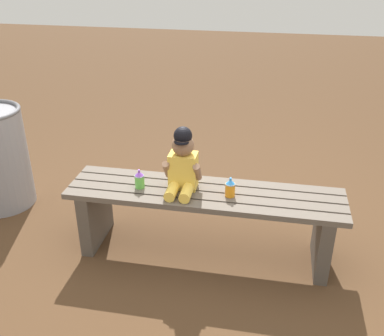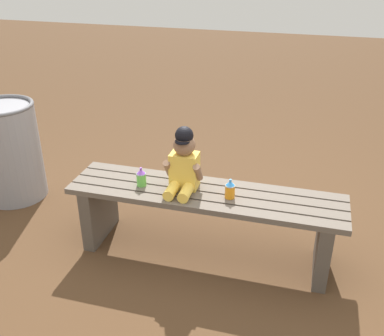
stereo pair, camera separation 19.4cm
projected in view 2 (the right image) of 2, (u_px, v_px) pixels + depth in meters
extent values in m
plane|color=#4C331E|center=(204.00, 252.00, 2.97)|extent=(16.00, 16.00, 0.00)
cube|color=#60564C|center=(199.00, 207.00, 2.63)|extent=(1.72, 0.09, 0.04)
cube|color=#60564C|center=(203.00, 198.00, 2.72)|extent=(1.72, 0.09, 0.04)
cube|color=#60564C|center=(207.00, 190.00, 2.81)|extent=(1.72, 0.09, 0.04)
cube|color=#60564C|center=(211.00, 183.00, 2.90)|extent=(1.72, 0.09, 0.04)
cube|color=#524941|center=(100.00, 209.00, 3.05)|extent=(0.08, 0.40, 0.42)
cube|color=#524941|center=(323.00, 244.00, 2.70)|extent=(0.08, 0.40, 0.42)
cube|color=#F2C64C|center=(184.00, 170.00, 2.77)|extent=(0.17, 0.12, 0.23)
sphere|color=#8C664C|center=(184.00, 145.00, 2.69)|extent=(0.14, 0.14, 0.14)
cylinder|color=black|center=(182.00, 142.00, 2.64)|extent=(0.09, 0.09, 0.01)
sphere|color=black|center=(184.00, 135.00, 2.66)|extent=(0.11, 0.11, 0.11)
cylinder|color=#FED050|center=(172.00, 190.00, 2.71)|extent=(0.07, 0.16, 0.07)
cylinder|color=#FED050|center=(186.00, 192.00, 2.69)|extent=(0.07, 0.16, 0.07)
cylinder|color=#8C664C|center=(168.00, 169.00, 2.76)|extent=(0.04, 0.12, 0.14)
cylinder|color=#8C664C|center=(198.00, 172.00, 2.71)|extent=(0.04, 0.12, 0.14)
cylinder|color=#66CC4C|center=(141.00, 179.00, 2.81)|extent=(0.06, 0.06, 0.08)
cone|color=#8C4CCC|center=(141.00, 172.00, 2.79)|extent=(0.06, 0.06, 0.03)
cylinder|color=#8C4CCC|center=(141.00, 169.00, 2.78)|extent=(0.01, 0.01, 0.02)
cylinder|color=orange|center=(230.00, 191.00, 2.68)|extent=(0.06, 0.06, 0.08)
cone|color=#338CE5|center=(230.00, 183.00, 2.65)|extent=(0.06, 0.06, 0.03)
cylinder|color=#338CE5|center=(230.00, 181.00, 2.65)|extent=(0.01, 0.01, 0.02)
cylinder|color=gray|center=(9.00, 153.00, 3.47)|extent=(0.48, 0.48, 0.75)
torus|color=slate|center=(0.00, 106.00, 3.29)|extent=(0.48, 0.48, 0.03)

